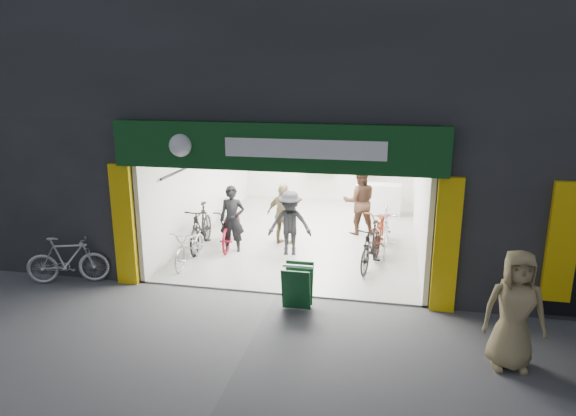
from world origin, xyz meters
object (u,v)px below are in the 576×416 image
(bike_right_front, at_px, (371,246))
(bike_left_front, at_px, (190,246))
(sandwich_board, at_px, (298,285))
(parked_bike, at_px, (68,260))
(pedestrian_near, at_px, (515,310))

(bike_right_front, bearing_deg, bike_left_front, -160.75)
(bike_right_front, relative_size, sandwich_board, 2.11)
(parked_bike, height_order, pedestrian_near, pedestrian_near)
(pedestrian_near, bearing_deg, sandwich_board, 157.20)
(bike_left_front, xyz_separation_m, pedestrian_near, (6.48, -3.11, 0.50))
(bike_right_front, relative_size, pedestrian_near, 0.94)
(sandwich_board, bearing_deg, bike_left_front, 148.13)
(parked_bike, height_order, sandwich_board, parked_bike)
(bike_left_front, distance_m, parked_bike, 2.65)
(bike_left_front, height_order, sandwich_board, bike_left_front)
(bike_right_front, bearing_deg, pedestrian_near, -47.09)
(bike_right_front, height_order, pedestrian_near, pedestrian_near)
(bike_left_front, height_order, bike_right_front, bike_right_front)
(parked_bike, bearing_deg, bike_right_front, -89.41)
(bike_right_front, distance_m, parked_bike, 6.68)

